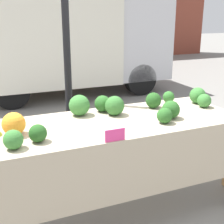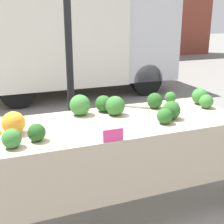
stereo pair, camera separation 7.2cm
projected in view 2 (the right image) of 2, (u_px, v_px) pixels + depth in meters
ground_plane at (112, 211)px, 2.82m from camera, size 40.00×40.00×0.00m
tent_pole at (69, 60)px, 3.03m from camera, size 0.07×0.07×2.54m
parked_truck at (70, 27)px, 6.58m from camera, size 4.05×1.93×2.73m
market_table at (115, 136)px, 2.53m from camera, size 2.17×0.81×0.86m
orange_cauliflower at (13, 123)px, 2.27m from camera, size 0.17×0.17×0.17m
broccoli_head_0 at (200, 96)px, 3.02m from camera, size 0.16×0.16×0.16m
broccoli_head_1 at (155, 101)px, 2.89m from camera, size 0.15×0.15×0.15m
broccoli_head_2 at (12, 138)px, 2.04m from camera, size 0.13×0.13×0.13m
broccoli_head_3 at (104, 104)px, 2.79m from camera, size 0.15×0.15×0.15m
broccoli_head_4 at (171, 110)px, 2.60m from camera, size 0.15×0.15×0.15m
broccoli_head_5 at (37, 132)px, 2.15m from camera, size 0.13×0.13×0.13m
broccoli_head_6 at (206, 101)px, 2.89m from camera, size 0.13×0.13×0.13m
broccoli_head_7 at (171, 97)px, 3.06m from camera, size 0.11×0.11×0.11m
broccoli_head_8 at (80, 105)px, 2.69m from camera, size 0.18×0.18×0.18m
broccoli_head_9 at (115, 106)px, 2.69m from camera, size 0.17×0.17×0.17m
broccoli_head_10 at (165, 116)px, 2.49m from camera, size 0.13×0.13×0.13m
price_sign at (113, 135)px, 2.15m from camera, size 0.15×0.01×0.09m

